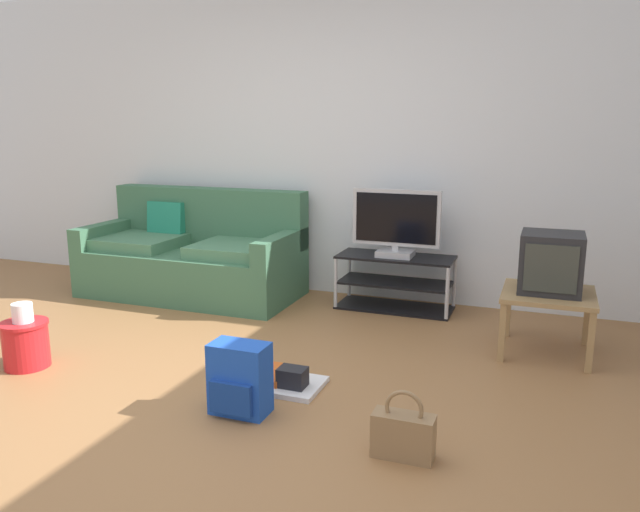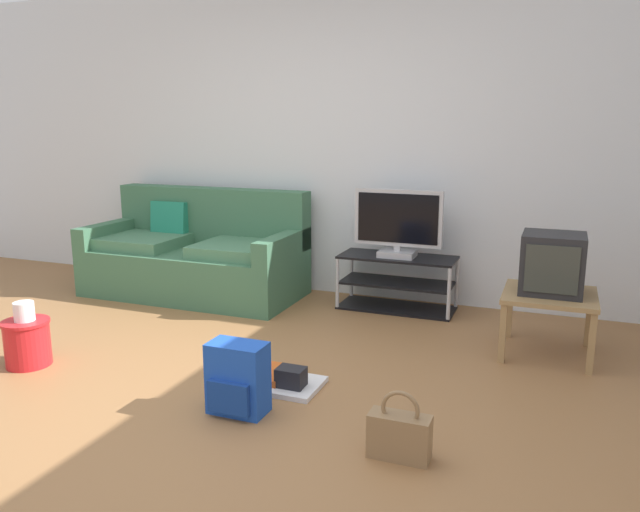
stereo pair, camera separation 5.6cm
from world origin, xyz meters
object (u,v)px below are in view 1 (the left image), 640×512
Objects in this scene: tv_stand at (395,282)px; flat_tv at (396,224)px; side_table at (548,300)px; crt_tv at (551,263)px; backpack at (240,379)px; handbag at (403,434)px; floor_tray at (281,380)px; couch at (194,257)px; cleaning_bucket at (25,341)px.

flat_tv is (-0.00, -0.02, 0.49)m from tv_stand.
side_table is at bearing -27.24° from flat_tv.
backpack is at bearing -134.77° from crt_tv.
side_table is 0.25m from crt_tv.
floor_tray is (-0.85, 0.52, -0.08)m from handbag.
crt_tv is (1.18, -0.61, 0.39)m from tv_stand.
tv_stand reaches higher than backpack.
side_table is 1.23× the size of floor_tray.
couch is at bearing 134.61° from floor_tray.
couch is at bearing 150.50° from backpack.
couch is 3.02m from crt_tv.
tv_stand is at bearing 104.81° from backpack.
tv_stand is 2.34m from handbag.
cleaning_bucket is at bearing -155.37° from side_table.
flat_tv is 1.32m from crt_tv.
crt_tv is 3.39m from cleaning_bucket.
flat_tv is at bearing 4.86° from couch.
side_table is (1.18, -0.63, 0.14)m from tv_stand.
backpack is (-1.49, -1.51, -0.43)m from crt_tv.
crt_tv is at bearing 90.00° from side_table.
handbag is at bearing -41.07° from couch.
flat_tv is 1.50× the size of floor_tray.
couch reaches higher than handbag.
couch is 4.85× the size of crt_tv.
floor_tray is at bearing -141.82° from crt_tv.
couch is 3.01m from side_table.
flat_tv is 1.37m from side_table.
handbag reaches higher than floor_tray.
backpack is 0.93× the size of cleaning_bucket.
backpack is at bearing 171.48° from handbag.
backpack is at bearing -3.38° from cleaning_bucket.
floor_tray is at bearing -98.33° from flat_tv.
couch is at bearing 87.61° from cleaning_bucket.
cleaning_bucket is 1.65m from floor_tray.
tv_stand is (1.79, 0.18, -0.11)m from couch.
floor_tray is (-0.25, -1.72, -0.67)m from flat_tv.
flat_tv is 1.85× the size of backpack.
crt_tv reaches higher than handbag.
couch is 3.17m from handbag.
crt_tv reaches higher than side_table.
tv_stand is at bearing 81.78° from floor_tray.
side_table is 1.51× the size of backpack.
floor_tray is (1.62, 0.29, -0.13)m from cleaning_bucket.
handbag is at bearing -109.59° from crt_tv.
backpack is (-0.31, -2.10, -0.52)m from flat_tv.
floor_tray is (-1.43, -1.11, -0.32)m from side_table.
cleaning_bucket is 0.88× the size of floor_tray.
flat_tv is at bearing 153.39° from crt_tv.
side_table reaches higher than floor_tray.
flat_tv reaches higher than couch.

